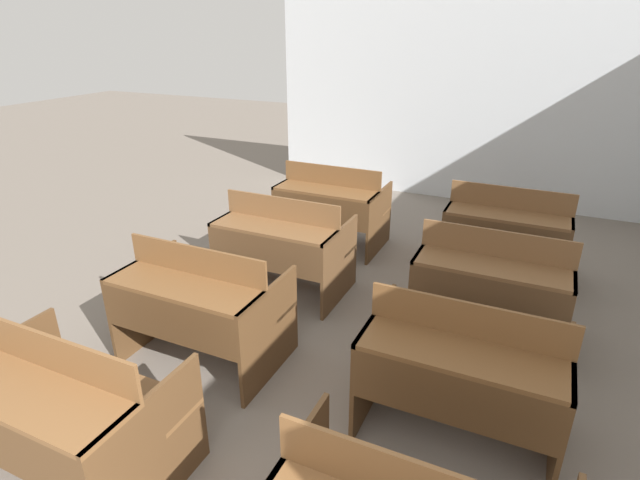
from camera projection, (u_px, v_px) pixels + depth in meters
The scene contains 8 objects.
wall_back at pixel (478, 99), 6.82m from camera, with size 5.91×0.06×2.91m.
bench_front_left at pixel (65, 408), 2.69m from camera, with size 1.16×0.79×0.95m.
bench_second_left at pixel (200, 304), 3.69m from camera, with size 1.16×0.79×0.95m.
bench_second_right at pixel (462, 370), 2.98m from camera, with size 1.16×0.79×0.95m.
bench_third_left at pixel (283, 244), 4.69m from camera, with size 1.16×0.79×0.95m.
bench_third_right at pixel (491, 284), 3.97m from camera, with size 1.16×0.79×0.95m.
bench_back_left at pixel (331, 205), 5.70m from camera, with size 1.16×0.79×0.95m.
bench_back_right at pixel (506, 232), 4.98m from camera, with size 1.16×0.79×0.95m.
Camera 1 is at (0.98, 0.06, 2.39)m, focal length 28.00 mm.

